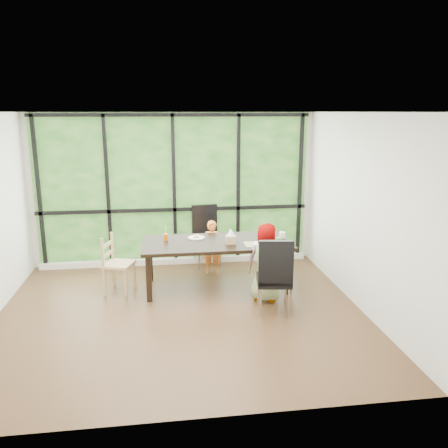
{
  "coord_description": "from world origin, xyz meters",
  "views": [
    {
      "loc": [
        -0.2,
        -5.82,
        2.7
      ],
      "look_at": [
        0.7,
        0.8,
        1.05
      ],
      "focal_mm": 36.5,
      "sensor_mm": 36.0,
      "label": 1
    }
  ],
  "objects": [
    {
      "name": "straw_white",
      "position": [
        -0.18,
        1.07,
        0.89
      ],
      "size": [
        0.01,
        0.04,
        0.2
      ],
      "primitive_type": "cylinder",
      "rotation": [
        0.14,
        0.0,
        0.0
      ],
      "color": "white",
      "rests_on": "orange_cup"
    },
    {
      "name": "orange_cup",
      "position": [
        -0.18,
        1.07,
        0.8
      ],
      "size": [
        0.07,
        0.07,
        0.1
      ],
      "primitive_type": "cylinder",
      "color": "#DB5200",
      "rests_on": "dining_table"
    },
    {
      "name": "foliage_backdrop",
      "position": [
        0.0,
        2.23,
        1.35
      ],
      "size": [
        4.8,
        0.02,
        2.65
      ],
      "primitive_type": "cube",
      "color": "#164613",
      "rests_on": "back_wall"
    },
    {
      "name": "window_mullions",
      "position": [
        0.0,
        2.19,
        1.35
      ],
      "size": [
        4.8,
        0.06,
        2.65
      ],
      "primitive_type": null,
      "color": "black",
      "rests_on": "back_wall"
    },
    {
      "name": "chair_interior_leather",
      "position": [
        1.27,
        -0.11,
        0.54
      ],
      "size": [
        0.52,
        0.52,
        1.08
      ],
      "primitive_type": "cube",
      "rotation": [
        0.0,
        0.0,
        3.0
      ],
      "color": "black",
      "rests_on": "ground"
    },
    {
      "name": "green_cup",
      "position": [
        1.51,
        0.61,
        0.8
      ],
      "size": [
        0.07,
        0.07,
        0.11
      ],
      "primitive_type": "cylinder",
      "color": "#4CC83C",
      "rests_on": "dining_table"
    },
    {
      "name": "window_sill",
      "position": [
        0.0,
        2.15,
        0.05
      ],
      "size": [
        4.8,
        0.12,
        0.1
      ],
      "primitive_type": "cube",
      "color": "silver",
      "rests_on": "ground"
    },
    {
      "name": "crepe_rolls_far",
      "position": [
        0.3,
        1.14,
        0.78
      ],
      "size": [
        0.1,
        0.12,
        0.04
      ],
      "primitive_type": null,
      "color": "tan",
      "rests_on": "plate_far"
    },
    {
      "name": "child_toddler",
      "position": [
        0.6,
        1.53,
        0.46
      ],
      "size": [
        0.36,
        0.26,
        0.93
      ],
      "primitive_type": "imported",
      "rotation": [
        0.0,
        0.0,
        -0.13
      ],
      "color": "orange",
      "rests_on": "ground"
    },
    {
      "name": "ground",
      "position": [
        0.0,
        0.0,
        0.0
      ],
      "size": [
        5.0,
        5.0,
        0.0
      ],
      "primitive_type": "plane",
      "color": "black",
      "rests_on": "ground"
    },
    {
      "name": "plate_near",
      "position": [
        1.24,
        0.68,
        0.76
      ],
      "size": [
        0.23,
        0.23,
        0.01
      ],
      "primitive_type": "cylinder",
      "color": "white",
      "rests_on": "dining_table"
    },
    {
      "name": "white_mug",
      "position": [
        1.66,
        0.97,
        0.8
      ],
      "size": [
        0.09,
        0.09,
        0.09
      ],
      "primitive_type": "cylinder",
      "color": "white",
      "rests_on": "dining_table"
    },
    {
      "name": "straw_pink",
      "position": [
        1.51,
        0.61,
        0.9
      ],
      "size": [
        0.01,
        0.04,
        0.2
      ],
      "primitive_type": "cylinder",
      "rotation": [
        0.14,
        0.0,
        0.0
      ],
      "color": "pink",
      "rests_on": "green_cup"
    },
    {
      "name": "plate_far",
      "position": [
        0.3,
        1.14,
        0.76
      ],
      "size": [
        0.26,
        0.26,
        0.02
      ],
      "primitive_type": "cylinder",
      "color": "white",
      "rests_on": "dining_table"
    },
    {
      "name": "tissue_box",
      "position": [
        0.8,
        0.77,
        0.81
      ],
      "size": [
        0.14,
        0.14,
        0.12
      ],
      "primitive_type": "cube",
      "color": "tan",
      "rests_on": "dining_table"
    },
    {
      "name": "child_older",
      "position": [
        1.28,
        0.32,
        0.58
      ],
      "size": [
        0.67,
        0.57,
        1.16
      ],
      "primitive_type": "imported",
      "rotation": [
        0.0,
        0.0,
        2.72
      ],
      "color": "slate",
      "rests_on": "ground"
    },
    {
      "name": "tissue",
      "position": [
        0.8,
        0.77,
        0.93
      ],
      "size": [
        0.12,
        0.12,
        0.11
      ],
      "primitive_type": "cone",
      "color": "white",
      "rests_on": "tissue_box"
    },
    {
      "name": "chair_end_beech",
      "position": [
        -0.9,
        0.9,
        0.45
      ],
      "size": [
        0.51,
        0.52,
        0.9
      ],
      "primitive_type": "cube",
      "rotation": [
        0.0,
        0.0,
        1.27
      ],
      "color": "#A48456",
      "rests_on": "ground"
    },
    {
      "name": "dining_table",
      "position": [
        0.6,
        0.9,
        0.38
      ],
      "size": [
        2.36,
        1.21,
        0.75
      ],
      "primitive_type": "cube",
      "rotation": [
        0.0,
        0.0,
        -0.07
      ],
      "color": "black",
      "rests_on": "ground"
    },
    {
      "name": "back_wall",
      "position": [
        0.0,
        2.25,
        1.35
      ],
      "size": [
        5.0,
        0.0,
        5.0
      ],
      "primitive_type": "plane",
      "rotation": [
        1.57,
        0.0,
        0.0
      ],
      "color": "silver",
      "rests_on": "ground"
    },
    {
      "name": "placemat",
      "position": [
        1.2,
        0.67,
        0.75
      ],
      "size": [
        0.41,
        0.3,
        0.01
      ],
      "primitive_type": "cube",
      "color": "tan",
      "rests_on": "dining_table"
    },
    {
      "name": "chair_window_leather",
      "position": [
        0.56,
        1.97,
        0.54
      ],
      "size": [
        0.52,
        0.52,
        1.08
      ],
      "primitive_type": "cube",
      "rotation": [
        0.0,
        0.0,
        0.14
      ],
      "color": "black",
      "rests_on": "ground"
    },
    {
      "name": "crepe_rolls_near",
      "position": [
        1.24,
        0.68,
        0.78
      ],
      "size": [
        0.05,
        0.12,
        0.04
      ],
      "primitive_type": null,
      "color": "tan",
      "rests_on": "plate_near"
    }
  ]
}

